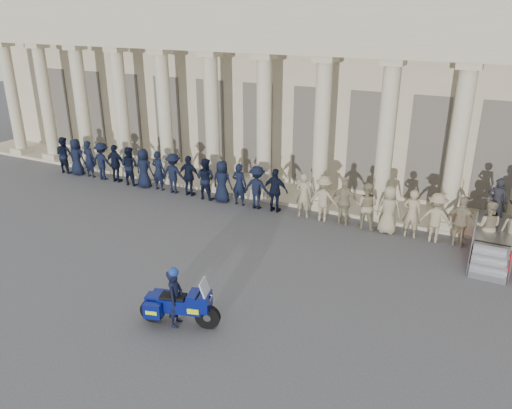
{
  "coord_description": "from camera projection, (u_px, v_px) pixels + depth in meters",
  "views": [
    {
      "loc": [
        7.83,
        -11.0,
        8.04
      ],
      "look_at": [
        0.58,
        3.48,
        1.6
      ],
      "focal_mm": 35.0,
      "sensor_mm": 36.0,
      "label": 1
    }
  ],
  "objects": [
    {
      "name": "motorcycle",
      "position": [
        180.0,
        305.0,
        13.33
      ],
      "size": [
        2.2,
        1.17,
        1.44
      ],
      "rotation": [
        0.0,
        0.0,
        0.27
      ],
      "color": "black",
      "rests_on": "ground"
    },
    {
      "name": "ground",
      "position": [
        189.0,
        287.0,
        15.37
      ],
      "size": [
        90.0,
        90.0,
        0.0
      ],
      "primitive_type": "plane",
      "color": "#4B4B4E",
      "rests_on": "ground"
    },
    {
      "name": "building",
      "position": [
        343.0,
        79.0,
        25.94
      ],
      "size": [
        40.0,
        12.5,
        9.0
      ],
      "color": "tan",
      "rests_on": "ground"
    },
    {
      "name": "officer_rank",
      "position": [
        243.0,
        185.0,
        21.32
      ],
      "size": [
        21.83,
        0.71,
        1.87
      ],
      "color": "black",
      "rests_on": "ground"
    },
    {
      "name": "rider",
      "position": [
        175.0,
        296.0,
        13.26
      ],
      "size": [
        0.54,
        0.68,
        1.74
      ],
      "rotation": [
        0.0,
        0.0,
        1.84
      ],
      "color": "black",
      "rests_on": "ground"
    }
  ]
}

